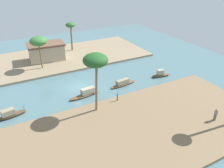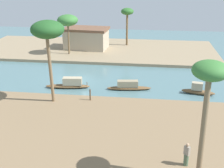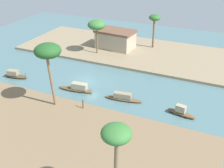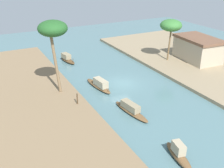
{
  "view_description": "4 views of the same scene",
  "coord_description": "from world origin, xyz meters",
  "px_view_note": "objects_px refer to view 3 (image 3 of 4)",
  "views": [
    {
      "loc": [
        -11.09,
        -32.11,
        18.17
      ],
      "look_at": [
        4.38,
        -3.28,
        1.03
      ],
      "focal_mm": 36.82,
      "sensor_mm": 36.0,
      "label": 1
    },
    {
      "loc": [
        9.02,
        -35.22,
        13.08
      ],
      "look_at": [
        4.8,
        -2.72,
        0.55
      ],
      "focal_mm": 48.58,
      "sensor_mm": 36.0,
      "label": 2
    },
    {
      "loc": [
        17.85,
        -31.29,
        18.88
      ],
      "look_at": [
        4.2,
        -0.85,
        0.93
      ],
      "focal_mm": 42.96,
      "sensor_mm": 36.0,
      "label": 3
    },
    {
      "loc": [
        27.0,
        -15.55,
        14.09
      ],
      "look_at": [
        0.52,
        -1.78,
        0.51
      ],
      "focal_mm": 43.15,
      "sensor_mm": 36.0,
      "label": 4
    }
  ],
  "objects_px": {
    "palm_tree_right_short": "(155,19)",
    "palm_tree_left_far": "(116,140)",
    "sampan_open_hull": "(15,75)",
    "palm_tree_left_near": "(48,52)",
    "riverside_building": "(115,39)",
    "sampan_downstream_large": "(77,88)",
    "sampan_foreground": "(181,112)",
    "palm_tree_right_tall": "(97,25)",
    "mooring_post": "(83,104)",
    "sampan_near_left_bank": "(123,98)"
  },
  "relations": [
    {
      "from": "palm_tree_right_short",
      "to": "palm_tree_left_far",
      "type": "bearing_deg",
      "value": -77.96
    },
    {
      "from": "sampan_open_hull",
      "to": "palm_tree_left_near",
      "type": "bearing_deg",
      "value": -34.0
    },
    {
      "from": "palm_tree_left_near",
      "to": "palm_tree_right_short",
      "type": "bearing_deg",
      "value": 77.91
    },
    {
      "from": "riverside_building",
      "to": "palm_tree_left_near",
      "type": "bearing_deg",
      "value": -82.18
    },
    {
      "from": "sampan_downstream_large",
      "to": "palm_tree_left_near",
      "type": "distance_m",
      "value": 8.75
    },
    {
      "from": "sampan_foreground",
      "to": "palm_tree_right_short",
      "type": "distance_m",
      "value": 23.0
    },
    {
      "from": "sampan_foreground",
      "to": "palm_tree_left_far",
      "type": "xyz_separation_m",
      "value": [
        -2.02,
        -15.35,
        6.74
      ]
    },
    {
      "from": "sampan_foreground",
      "to": "sampan_downstream_large",
      "type": "distance_m",
      "value": 14.58
    },
    {
      "from": "palm_tree_right_tall",
      "to": "palm_tree_left_far",
      "type": "bearing_deg",
      "value": -60.57
    },
    {
      "from": "palm_tree_left_far",
      "to": "sampan_open_hull",
      "type": "bearing_deg",
      "value": 147.54
    },
    {
      "from": "sampan_open_hull",
      "to": "sampan_downstream_large",
      "type": "xyz_separation_m",
      "value": [
        10.97,
        0.35,
        -0.0
      ]
    },
    {
      "from": "sampan_foreground",
      "to": "riverside_building",
      "type": "xyz_separation_m",
      "value": [
        -16.17,
        17.14,
        1.72
      ]
    },
    {
      "from": "mooring_post",
      "to": "palm_tree_left_far",
      "type": "relative_size",
      "value": 0.15
    },
    {
      "from": "sampan_near_left_bank",
      "to": "sampan_foreground",
      "type": "xyz_separation_m",
      "value": [
        7.73,
        -0.32,
        0.04
      ]
    },
    {
      "from": "sampan_downstream_large",
      "to": "palm_tree_right_tall",
      "type": "height_order",
      "value": "palm_tree_right_tall"
    },
    {
      "from": "mooring_post",
      "to": "palm_tree_right_short",
      "type": "bearing_deg",
      "value": 85.93
    },
    {
      "from": "sampan_open_hull",
      "to": "palm_tree_left_near",
      "type": "xyz_separation_m",
      "value": [
        10.55,
        -4.65,
        7.16
      ]
    },
    {
      "from": "palm_tree_right_tall",
      "to": "palm_tree_right_short",
      "type": "bearing_deg",
      "value": 38.95
    },
    {
      "from": "sampan_near_left_bank",
      "to": "riverside_building",
      "type": "xyz_separation_m",
      "value": [
        -8.44,
        16.82,
        1.76
      ]
    },
    {
      "from": "palm_tree_left_near",
      "to": "palm_tree_left_far",
      "type": "bearing_deg",
      "value": -38.48
    },
    {
      "from": "sampan_downstream_large",
      "to": "sampan_open_hull",
      "type": "bearing_deg",
      "value": 175.41
    },
    {
      "from": "sampan_open_hull",
      "to": "palm_tree_right_short",
      "type": "height_order",
      "value": "palm_tree_right_short"
    },
    {
      "from": "sampan_foreground",
      "to": "mooring_post",
      "type": "height_order",
      "value": "mooring_post"
    },
    {
      "from": "palm_tree_left_near",
      "to": "palm_tree_left_far",
      "type": "xyz_separation_m",
      "value": [
        12.97,
        -10.31,
        -0.44
      ]
    },
    {
      "from": "palm_tree_left_near",
      "to": "palm_tree_right_short",
      "type": "xyz_separation_m",
      "value": [
        5.4,
        25.21,
        -1.73
      ]
    },
    {
      "from": "sampan_near_left_bank",
      "to": "mooring_post",
      "type": "xyz_separation_m",
      "value": [
        -3.59,
        -4.41,
        0.59
      ]
    },
    {
      "from": "sampan_open_hull",
      "to": "palm_tree_right_short",
      "type": "xyz_separation_m",
      "value": [
        15.95,
        20.56,
        5.43
      ]
    },
    {
      "from": "palm_tree_left_near",
      "to": "riverside_building",
      "type": "bearing_deg",
      "value": 93.04
    },
    {
      "from": "sampan_downstream_large",
      "to": "palm_tree_left_near",
      "type": "xyz_separation_m",
      "value": [
        -0.42,
        -5.0,
        7.16
      ]
    },
    {
      "from": "sampan_open_hull",
      "to": "palm_tree_left_near",
      "type": "relative_size",
      "value": 0.48
    },
    {
      "from": "sampan_foreground",
      "to": "mooring_post",
      "type": "bearing_deg",
      "value": -149.31
    },
    {
      "from": "sampan_open_hull",
      "to": "palm_tree_right_tall",
      "type": "distance_m",
      "value": 16.35
    },
    {
      "from": "sampan_open_hull",
      "to": "riverside_building",
      "type": "height_order",
      "value": "riverside_building"
    },
    {
      "from": "sampan_foreground",
      "to": "sampan_open_hull",
      "type": "height_order",
      "value": "sampan_foreground"
    },
    {
      "from": "sampan_downstream_large",
      "to": "palm_tree_left_near",
      "type": "relative_size",
      "value": 0.64
    },
    {
      "from": "sampan_downstream_large",
      "to": "sampan_near_left_bank",
      "type": "bearing_deg",
      "value": -3.53
    },
    {
      "from": "palm_tree_left_near",
      "to": "palm_tree_right_short",
      "type": "relative_size",
      "value": 1.28
    },
    {
      "from": "palm_tree_left_near",
      "to": "palm_tree_left_far",
      "type": "relative_size",
      "value": 1.04
    },
    {
      "from": "sampan_near_left_bank",
      "to": "palm_tree_left_far",
      "type": "relative_size",
      "value": 0.66
    },
    {
      "from": "palm_tree_right_tall",
      "to": "palm_tree_right_short",
      "type": "height_order",
      "value": "palm_tree_right_short"
    },
    {
      "from": "sampan_downstream_large",
      "to": "palm_tree_right_tall",
      "type": "bearing_deg",
      "value": 98.65
    },
    {
      "from": "sampan_downstream_large",
      "to": "riverside_building",
      "type": "bearing_deg",
      "value": 88.88
    },
    {
      "from": "mooring_post",
      "to": "palm_tree_left_far",
      "type": "distance_m",
      "value": 15.86
    },
    {
      "from": "sampan_foreground",
      "to": "palm_tree_left_far",
      "type": "distance_m",
      "value": 16.88
    },
    {
      "from": "palm_tree_right_tall",
      "to": "sampan_open_hull",
      "type": "bearing_deg",
      "value": -118.46
    },
    {
      "from": "sampan_near_left_bank",
      "to": "palm_tree_right_tall",
      "type": "relative_size",
      "value": 0.85
    },
    {
      "from": "sampan_near_left_bank",
      "to": "riverside_building",
      "type": "distance_m",
      "value": 18.9
    },
    {
      "from": "sampan_near_left_bank",
      "to": "palm_tree_left_far",
      "type": "xyz_separation_m",
      "value": [
        5.71,
        -15.67,
        6.78
      ]
    },
    {
      "from": "palm_tree_left_near",
      "to": "palm_tree_right_short",
      "type": "height_order",
      "value": "palm_tree_left_near"
    },
    {
      "from": "sampan_downstream_large",
      "to": "mooring_post",
      "type": "relative_size",
      "value": 4.43
    }
  ]
}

